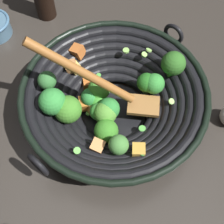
# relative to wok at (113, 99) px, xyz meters

# --- Properties ---
(ground_plane) EXTENTS (4.00, 4.00, 0.00)m
(ground_plane) POSITION_rel_wok_xyz_m (0.00, -0.00, -0.07)
(ground_plane) COLOR #332D28
(wok) EXTENTS (0.41, 0.40, 0.24)m
(wok) POSITION_rel_wok_xyz_m (0.00, 0.00, 0.00)
(wok) COLOR black
(wok) RESTS_ON ground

